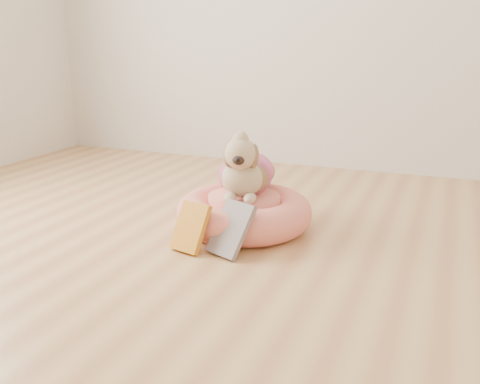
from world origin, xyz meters
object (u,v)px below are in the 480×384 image
at_px(pet_bed, 244,212).
at_px(book_yellow, 191,227).
at_px(dog, 245,161).
at_px(book_white, 231,229).

distance_m(pet_bed, book_yellow, 0.34).
bearing_deg(book_yellow, dog, 86.98).
bearing_deg(dog, book_yellow, -120.17).
bearing_deg(pet_bed, book_yellow, -108.53).
height_order(pet_bed, dog, dog).
relative_size(pet_bed, book_white, 2.65).
xyz_separation_m(book_yellow, book_white, (0.16, 0.03, 0.01)).
xyz_separation_m(pet_bed, dog, (-0.00, 0.02, 0.24)).
relative_size(dog, book_yellow, 2.06).
relative_size(book_yellow, book_white, 0.89).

